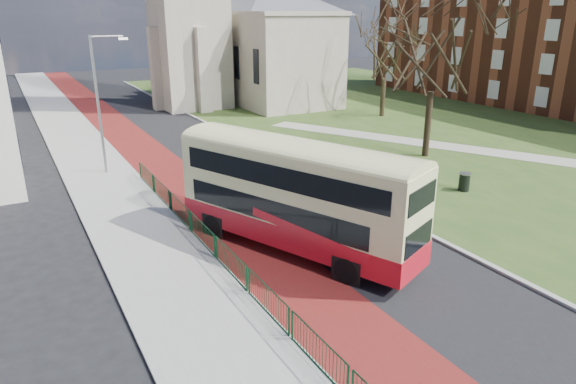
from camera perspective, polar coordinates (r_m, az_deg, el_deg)
ground at (r=18.81m, az=5.07°, el=-10.37°), size 160.00×160.00×0.00m
road_carriageway at (r=36.35m, az=-10.78°, el=4.18°), size 9.00×120.00×0.01m
bus_lane at (r=35.63m, az=-14.89°, el=3.56°), size 3.40×120.00×0.01m
pavement_west at (r=34.95m, az=-20.91°, el=2.71°), size 4.00×120.00×0.12m
kerb_west at (r=35.25m, az=-17.72°, el=3.22°), size 0.25×120.00×0.13m
kerb_east at (r=39.73m, az=-5.42°, el=5.81°), size 0.25×80.00×0.13m
grass_green at (r=50.89m, az=15.73°, el=8.11°), size 40.00×80.00×0.04m
footpath at (r=38.66m, az=21.69°, el=4.12°), size 18.84×32.82×0.03m
pedestrian_railing at (r=20.51m, az=-8.14°, el=-6.10°), size 0.07×24.00×1.12m
brick_terrace at (r=59.65m, az=27.76°, el=14.78°), size 10.30×44.30×13.50m
streetlamp at (r=32.16m, az=-20.14°, el=9.77°), size 2.13×0.18×8.00m
bus at (r=20.49m, az=0.81°, el=0.07°), size 6.42×10.74×4.44m
winter_tree_near at (r=35.23m, az=16.09°, el=16.19°), size 9.79×9.79×11.20m
winter_tree_far at (r=49.20m, az=10.80°, el=15.45°), size 7.02×7.02×8.96m
litter_bin at (r=29.64m, az=19.01°, el=1.08°), size 0.81×0.81×1.01m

